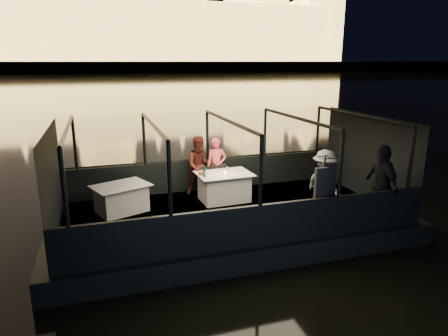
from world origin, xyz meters
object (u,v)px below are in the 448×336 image
object	(u,v)px
dining_table_central	(224,187)
chair_port_left	(205,180)
chair_port_right	(220,180)
person_man_maroon	(200,169)
dining_table_aft	(121,197)
wine_bottle	(205,172)
coat_stand	(323,193)
person_woman_coral	(216,167)
passenger_stripe	(325,183)
passenger_dark	(381,188)

from	to	relation	value
dining_table_central	chair_port_left	world-z (taller)	chair_port_left
chair_port_right	person_man_maroon	distance (m)	0.66
chair_port_right	person_man_maroon	world-z (taller)	person_man_maroon
dining_table_aft	wine_bottle	size ratio (longest dim) A/B	4.36
dining_table_central	chair_port_left	xyz separation A→B (m)	(-0.39, 0.54, 0.06)
chair_port_left	person_man_maroon	world-z (taller)	person_man_maroon
dining_table_central	chair_port_right	distance (m)	0.46
coat_stand	person_woman_coral	bearing A→B (deg)	112.98
dining_table_central	dining_table_aft	distance (m)	2.71
dining_table_aft	dining_table_central	bearing A→B (deg)	0.95
coat_stand	dining_table_aft	bearing A→B (deg)	147.96
dining_table_aft	person_woman_coral	distance (m)	2.84
chair_port_right	wine_bottle	size ratio (longest dim) A/B	2.81
person_woman_coral	passenger_stripe	distance (m)	3.21
dining_table_aft	coat_stand	world-z (taller)	coat_stand
coat_stand	passenger_stripe	world-z (taller)	coat_stand
person_woman_coral	passenger_dark	distance (m)	4.43
person_woman_coral	person_man_maroon	bearing A→B (deg)	-175.57
passenger_dark	wine_bottle	distance (m)	4.27
chair_port_left	passenger_stripe	size ratio (longest dim) A/B	0.48
coat_stand	person_man_maroon	distance (m)	3.86
person_man_maroon	passenger_dark	distance (m)	4.77
passenger_stripe	passenger_dark	distance (m)	1.26
dining_table_aft	chair_port_left	size ratio (longest dim) A/B	1.65
chair_port_left	person_woman_coral	size ratio (longest dim) A/B	0.50
coat_stand	person_woman_coral	size ratio (longest dim) A/B	1.10
dining_table_aft	coat_stand	distance (m)	4.90
dining_table_central	person_woman_coral	bearing A→B (deg)	90.27
person_man_maroon	passenger_stripe	distance (m)	3.52
passenger_dark	coat_stand	bearing A→B (deg)	-84.81
person_man_maroon	chair_port_left	bearing A→B (deg)	-57.90
dining_table_aft	chair_port_right	bearing A→B (deg)	10.23
passenger_stripe	wine_bottle	world-z (taller)	passenger_stripe
dining_table_aft	chair_port_right	size ratio (longest dim) A/B	1.55
person_woman_coral	dining_table_central	bearing A→B (deg)	-85.30
passenger_stripe	coat_stand	bearing A→B (deg)	135.71
chair_port_left	chair_port_right	distance (m)	0.43
dining_table_aft	wine_bottle	xyz separation A→B (m)	(2.11, -0.17, 0.53)
passenger_dark	person_woman_coral	bearing A→B (deg)	-134.70
dining_table_aft	passenger_stripe	distance (m)	5.02
chair_port_right	passenger_dark	world-z (taller)	passenger_dark
dining_table_central	passenger_stripe	xyz separation A→B (m)	(1.96, -1.82, 0.47)
dining_table_aft	person_woman_coral	xyz separation A→B (m)	(2.71, 0.76, 0.36)
dining_table_central	passenger_dark	world-z (taller)	passenger_dark
chair_port_left	passenger_dark	size ratio (longest dim) A/B	0.43
person_man_maroon	chair_port_right	bearing A→B (deg)	-23.47
wine_bottle	chair_port_left	bearing A→B (deg)	74.38
dining_table_central	person_woman_coral	size ratio (longest dim) A/B	0.91
dining_table_aft	person_woman_coral	bearing A→B (deg)	15.77
person_woman_coral	chair_port_left	bearing A→B (deg)	-150.35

